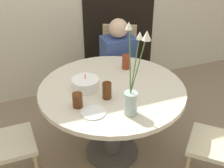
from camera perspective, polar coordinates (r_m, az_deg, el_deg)
name	(u,v)px	position (r m, az deg, el deg)	size (l,w,h in m)	color
ground_plane	(112,152)	(3.05, 0.00, -12.34)	(16.00, 16.00, 0.00)	#89755B
doorway_panel	(120,4)	(3.75, 1.40, 14.38)	(0.90, 0.01, 2.05)	black
dining_table	(112,102)	(2.69, 0.00, -3.29)	(1.24, 1.24, 0.72)	beige
chair_far_back	(119,61)	(3.57, 1.26, 4.27)	(0.53, 0.53, 0.88)	beige
birthday_cake	(85,84)	(2.59, -4.87, 0.04)	(0.23, 0.23, 0.13)	white
flower_vase	(132,90)	(2.21, 3.71, -1.06)	(0.15, 0.18, 0.68)	#9EB2AD
side_plate	(93,112)	(2.32, -3.45, -5.22)	(0.19, 0.19, 0.01)	white
drink_glass_0	(77,100)	(2.37, -6.33, -2.97)	(0.08, 0.08, 0.11)	#51280F
drink_glass_1	(107,91)	(2.45, -0.93, -1.22)	(0.07, 0.07, 0.14)	#51280F
drink_glass_2	(126,62)	(2.89, 2.59, 4.07)	(0.08, 0.08, 0.13)	maroon
person_boy	(118,67)	(3.43, 1.10, 3.04)	(0.34, 0.24, 1.04)	#383333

